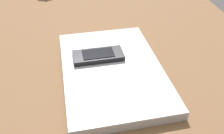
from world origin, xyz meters
TOP-DOWN VIEW (x-y plane):
  - desk_surface at (0.00, 0.00)cm, footprint 120.00×80.00cm
  - laptop_closed at (6.98, -1.69)cm, footprint 33.09×22.62cm
  - cell_phone_on_laptop at (3.03, -4.24)cm, footprint 5.55×11.74cm

SIDE VIEW (x-z plane):
  - desk_surface at x=0.00cm, z-range 0.00..3.00cm
  - laptop_closed at x=6.98cm, z-range 3.00..5.13cm
  - cell_phone_on_laptop at x=3.03cm, z-range 5.09..6.38cm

